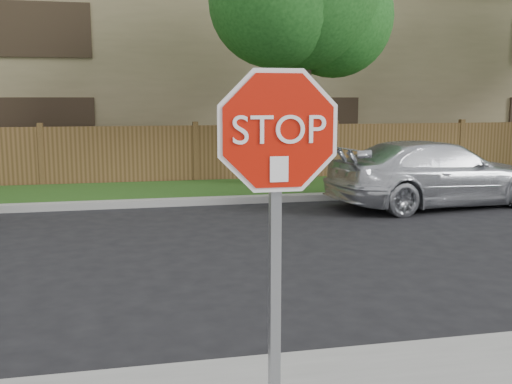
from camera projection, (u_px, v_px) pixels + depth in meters
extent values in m
plane|color=black|center=(344.00, 357.00, 5.45)|extent=(90.00, 90.00, 0.00)
cube|color=gray|center=(213.00, 201.00, 13.30)|extent=(70.00, 0.30, 0.15)
cube|color=#1E4714|center=(204.00, 190.00, 14.90)|extent=(70.00, 3.00, 0.12)
cube|color=#4E371B|center=(196.00, 155.00, 16.32)|extent=(70.00, 0.12, 1.60)
cube|color=#887A54|center=(176.00, 79.00, 21.38)|extent=(34.00, 8.00, 6.00)
cylinder|color=#382B21|center=(302.00, 113.00, 15.03)|extent=(0.44, 0.44, 3.92)
sphere|color=#174615|center=(334.00, 18.00, 15.14)|extent=(3.00, 3.00, 3.00)
sphere|color=#174615|center=(276.00, 0.00, 14.06)|extent=(3.20, 3.20, 3.20)
cube|color=gray|center=(275.00, 278.00, 3.66)|extent=(0.06, 0.06, 2.30)
cylinder|color=white|center=(278.00, 131.00, 3.45)|extent=(1.01, 0.02, 1.01)
cylinder|color=#B51406|center=(279.00, 131.00, 3.44)|extent=(0.93, 0.02, 0.93)
cube|color=white|center=(279.00, 169.00, 3.46)|extent=(0.11, 0.00, 0.15)
imported|color=silver|center=(436.00, 174.00, 12.99)|extent=(5.12, 2.64, 1.42)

